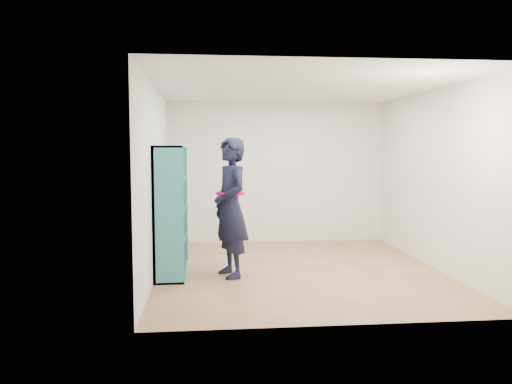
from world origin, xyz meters
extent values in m
plane|color=#8C613F|center=(0.00, 0.00, 0.00)|extent=(4.50, 4.50, 0.00)
plane|color=white|center=(0.00, 0.00, 2.60)|extent=(4.50, 4.50, 0.00)
cube|color=silver|center=(-2.00, 0.00, 1.30)|extent=(0.02, 4.50, 2.60)
cube|color=silver|center=(2.00, 0.00, 1.30)|extent=(0.02, 4.50, 2.60)
cube|color=silver|center=(0.00, 2.25, 1.30)|extent=(4.00, 0.02, 2.60)
cube|color=silver|center=(0.00, -2.25, 1.30)|extent=(4.00, 0.02, 2.60)
cube|color=teal|center=(-1.80, -0.58, 0.89)|extent=(0.39, 0.03, 1.78)
cube|color=teal|center=(-1.80, 0.72, 0.89)|extent=(0.39, 0.03, 1.78)
cube|color=teal|center=(-1.80, 0.07, 0.01)|extent=(0.39, 1.34, 0.03)
cube|color=teal|center=(-1.80, 0.07, 1.77)|extent=(0.39, 1.34, 0.03)
cube|color=teal|center=(-1.98, 0.07, 0.89)|extent=(0.03, 1.34, 1.78)
cube|color=teal|center=(-1.80, -0.14, 0.89)|extent=(0.36, 0.03, 1.73)
cube|color=teal|center=(-1.80, 0.28, 0.89)|extent=(0.36, 0.03, 1.73)
cube|color=teal|center=(-1.80, 0.07, 0.46)|extent=(0.36, 1.28, 0.03)
cube|color=teal|center=(-1.80, 0.07, 0.89)|extent=(0.36, 1.28, 0.03)
cube|color=teal|center=(-1.80, 0.07, 1.32)|extent=(0.36, 1.28, 0.03)
cube|color=beige|center=(-1.77, -0.36, 0.09)|extent=(0.24, 0.16, 0.09)
cube|color=black|center=(-1.76, -0.42, 0.63)|extent=(0.20, 0.18, 0.31)
cube|color=maroon|center=(-1.76, -0.42, 1.02)|extent=(0.20, 0.18, 0.24)
cube|color=silver|center=(-1.77, -0.36, 1.37)|extent=(0.24, 0.16, 0.06)
cube|color=navy|center=(-1.76, 0.00, 0.17)|extent=(0.20, 0.18, 0.25)
cube|color=brown|center=(-1.76, 0.00, 0.59)|extent=(0.20, 0.18, 0.24)
cube|color=#BFB28C|center=(-1.77, 0.06, 0.94)|extent=(0.24, 0.16, 0.06)
cube|color=#26594C|center=(-1.76, 0.00, 1.46)|extent=(0.20, 0.18, 0.25)
cube|color=beige|center=(-1.76, 0.43, 0.19)|extent=(0.20, 0.18, 0.30)
cube|color=black|center=(-1.77, 0.49, 0.50)|extent=(0.24, 0.16, 0.06)
cube|color=maroon|center=(-1.76, 0.43, 1.04)|extent=(0.20, 0.18, 0.27)
cube|color=silver|center=(-1.76, 0.43, 1.47)|extent=(0.20, 0.18, 0.27)
imported|color=black|center=(-0.99, -0.24, 0.95)|extent=(0.66, 0.80, 1.89)
torus|color=#990B54|center=(-0.99, -0.24, 1.14)|extent=(0.50, 0.50, 0.04)
cube|color=silver|center=(-1.14, -0.21, 1.07)|extent=(0.04, 0.10, 0.14)
cube|color=black|center=(-1.14, -0.21, 1.07)|extent=(0.04, 0.09, 0.13)
camera|label=1|loc=(-1.31, -6.94, 1.74)|focal=35.00mm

